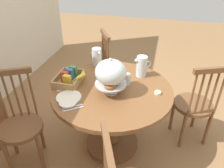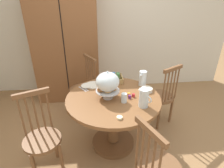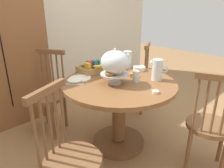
{
  "view_description": "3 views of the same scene",
  "coord_description": "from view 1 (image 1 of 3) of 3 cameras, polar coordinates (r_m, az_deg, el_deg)",
  "views": [
    {
      "loc": [
        -1.76,
        -0.33,
        1.86
      ],
      "look_at": [
        -0.11,
        0.08,
        0.79
      ],
      "focal_mm": 35.11,
      "sensor_mm": 36.0,
      "label": 1
    },
    {
      "loc": [
        -0.32,
        -1.84,
        1.9
      ],
      "look_at": [
        -0.11,
        0.23,
        0.84
      ],
      "focal_mm": 30.16,
      "sensor_mm": 36.0,
      "label": 2
    },
    {
      "loc": [
        -1.51,
        -1.27,
        1.46
      ],
      "look_at": [
        -0.21,
        0.08,
        0.74
      ],
      "focal_mm": 33.49,
      "sensor_mm": 36.0,
      "label": 3
    }
  ],
  "objects": [
    {
      "name": "cereal_basket",
      "position": [
        2.15,
        -10.8,
        1.63
      ],
      "size": [
        0.32,
        0.3,
        0.12
      ],
      "color": "tan",
      "rests_on": "dining_table"
    },
    {
      "name": "pastry_stand_with_dome",
      "position": [
        1.87,
        -0.35,
        2.73
      ],
      "size": [
        0.28,
        0.28,
        0.34
      ],
      "color": "silver",
      "rests_on": "dining_table"
    },
    {
      "name": "jam_jar_grape",
      "position": [
        2.17,
        2.41,
        1.74
      ],
      "size": [
        0.04,
        0.04,
        0.04
      ],
      "primitive_type": "cylinder",
      "color": "#5B2366",
      "rests_on": "dining_table"
    },
    {
      "name": "orange_juice_pitcher",
      "position": [
        2.41,
        -3.98,
        6.86
      ],
      "size": [
        0.13,
        0.16,
        0.2
      ],
      "color": "silver",
      "rests_on": "dining_table"
    },
    {
      "name": "windsor_chair_facing_door",
      "position": [
        2.23,
        -22.61,
        -10.02
      ],
      "size": [
        0.45,
        0.45,
        0.97
      ],
      "color": "brown",
      "rests_on": "ground_plane"
    },
    {
      "name": "jam_jar_apricot",
      "position": [
        2.18,
        0.85,
        1.94
      ],
      "size": [
        0.04,
        0.04,
        0.04
      ],
      "primitive_type": "cylinder",
      "color": "orange",
      "rests_on": "dining_table"
    },
    {
      "name": "dining_table",
      "position": [
        2.17,
        0.0,
        -6.23
      ],
      "size": [
        1.13,
        1.13,
        0.74
      ],
      "color": "brown",
      "rests_on": "ground_plane"
    },
    {
      "name": "butter_dish",
      "position": [
        2.0,
        11.82,
        -2.23
      ],
      "size": [
        0.06,
        0.06,
        0.02
      ],
      "primitive_type": "cylinder",
      "color": "beige",
      "rests_on": "dining_table"
    },
    {
      "name": "table_knife",
      "position": [
        1.84,
        -10.3,
        -5.86
      ],
      "size": [
        0.11,
        0.15,
        0.01
      ],
      "primitive_type": "cube",
      "rotation": [
        0.0,
        0.0,
        8.47
      ],
      "color": "silver",
      "rests_on": "dining_table"
    },
    {
      "name": "windsor_chair_by_cabinet",
      "position": [
        2.91,
        -4.23,
        3.2
      ],
      "size": [
        0.45,
        0.45,
        0.97
      ],
      "color": "brown",
      "rests_on": "ground_plane"
    },
    {
      "name": "milk_pitcher",
      "position": [
        2.21,
        7.7,
        4.37
      ],
      "size": [
        0.13,
        0.17,
        0.21
      ],
      "color": "silver",
      "rests_on": "dining_table"
    },
    {
      "name": "cereal_bowl",
      "position": [
        2.41,
        0.19,
        5.13
      ],
      "size": [
        0.14,
        0.14,
        0.04
      ],
      "primitive_type": "cylinder",
      "color": "white",
      "rests_on": "dining_table"
    },
    {
      "name": "jam_jar_strawberry",
      "position": [
        2.22,
        1.92,
        2.5
      ],
      "size": [
        0.04,
        0.04,
        0.04
      ],
      "primitive_type": "cylinder",
      "color": "#B7282D",
      "rests_on": "dining_table"
    },
    {
      "name": "soup_spoon",
      "position": [
        2.06,
        -11.96,
        -1.33
      ],
      "size": [
        0.11,
        0.15,
        0.01
      ],
      "primitive_type": "cube",
      "rotation": [
        0.0,
        0.0,
        8.47
      ],
      "color": "silver",
      "rests_on": "dining_table"
    },
    {
      "name": "china_plate_large",
      "position": [
        1.95,
        -11.19,
        -3.39
      ],
      "size": [
        0.22,
        0.22,
        0.01
      ],
      "primitive_type": "cylinder",
      "color": "white",
      "rests_on": "dining_table"
    },
    {
      "name": "china_plate_small",
      "position": [
        1.87,
        -11.41,
        -4.72
      ],
      "size": [
        0.15,
        0.15,
        0.01
      ],
      "primitive_type": "cylinder",
      "color": "white",
      "rests_on": "china_plate_large"
    },
    {
      "name": "ground_plane",
      "position": [
        2.58,
        2.32,
        -13.92
      ],
      "size": [
        10.0,
        10.0,
        0.0
      ],
      "primitive_type": "plane",
      "color": "#997047"
    },
    {
      "name": "drinking_glass",
      "position": [
        2.07,
        3.92,
        1.2
      ],
      "size": [
        0.06,
        0.06,
        0.11
      ],
      "primitive_type": "cylinder",
      "color": "silver",
      "rests_on": "dining_table"
    },
    {
      "name": "windsor_chair_near_window",
      "position": [
        2.44,
        20.66,
        -5.37
      ],
      "size": [
        0.43,
        0.44,
        0.97
      ],
      "color": "brown",
      "rests_on": "ground_plane"
    },
    {
      "name": "dinner_fork",
      "position": [
        1.81,
        -10.09,
        -6.41
      ],
      "size": [
        0.11,
        0.15,
        0.01
      ],
      "primitive_type": "cube",
      "rotation": [
        0.0,
        0.0,
        8.47
      ],
      "color": "silver",
      "rests_on": "dining_table"
    }
  ]
}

